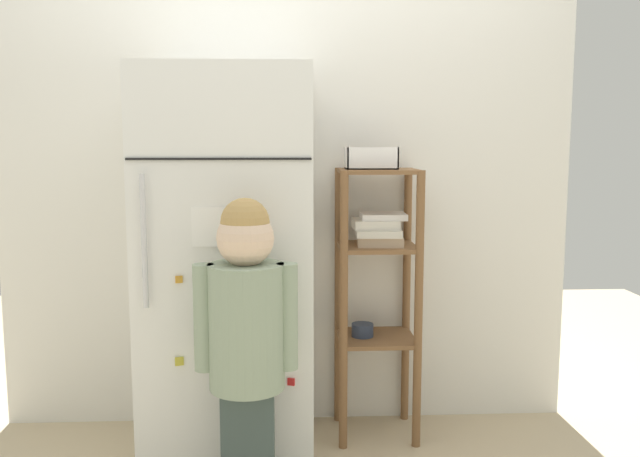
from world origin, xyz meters
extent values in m
plane|color=tan|center=(0.00, 0.00, 0.00)|extent=(6.00, 6.00, 0.00)
cube|color=silver|center=(0.00, 0.37, 1.04)|extent=(2.60, 0.03, 2.08)
cube|color=white|center=(-0.24, 0.02, 0.79)|extent=(0.66, 0.64, 1.58)
cube|color=black|center=(-0.24, -0.30, 1.24)|extent=(0.65, 0.01, 0.01)
cylinder|color=silver|center=(-0.50, -0.32, 0.95)|extent=(0.02, 0.02, 0.48)
cube|color=white|center=(-0.25, -0.30, 1.00)|extent=(0.17, 0.01, 0.14)
cube|color=red|center=(0.01, -0.30, 0.42)|extent=(0.03, 0.02, 0.03)
cube|color=yellow|center=(-0.29, -0.30, 0.52)|extent=(0.04, 0.02, 0.04)
cube|color=gold|center=(-0.39, -0.30, 0.51)|extent=(0.03, 0.02, 0.03)
cube|color=#58E335|center=(-0.10, -0.30, 0.51)|extent=(0.04, 0.02, 0.04)
cube|color=gold|center=(-0.39, -0.30, 0.81)|extent=(0.03, 0.02, 0.03)
cube|color=gold|center=(-0.22, -0.30, 0.79)|extent=(0.04, 0.01, 0.04)
cube|color=#3C4B48|center=(-0.14, -0.44, 0.23)|extent=(0.18, 0.11, 0.46)
cylinder|color=gray|center=(-0.14, -0.44, 0.67)|extent=(0.26, 0.26, 0.43)
sphere|color=gray|center=(-0.14, -0.36, 0.88)|extent=(0.11, 0.11, 0.11)
sphere|color=beige|center=(-0.14, -0.44, 0.98)|extent=(0.20, 0.20, 0.20)
sphere|color=tan|center=(-0.14, -0.44, 1.03)|extent=(0.17, 0.17, 0.17)
cylinder|color=gray|center=(-0.28, -0.44, 0.71)|extent=(0.07, 0.07, 0.37)
cylinder|color=gray|center=(0.00, -0.44, 0.71)|extent=(0.07, 0.07, 0.37)
cylinder|color=brown|center=(0.23, 0.03, 0.59)|extent=(0.04, 0.04, 1.19)
cylinder|color=brown|center=(0.55, 0.03, 0.59)|extent=(0.04, 0.04, 1.19)
cylinder|color=brown|center=(0.23, 0.32, 0.59)|extent=(0.04, 0.04, 1.19)
cylinder|color=brown|center=(0.55, 0.32, 0.59)|extent=(0.04, 0.04, 1.19)
cube|color=brown|center=(0.39, 0.18, 1.18)|extent=(0.33, 0.30, 0.02)
cube|color=brown|center=(0.39, 0.18, 0.85)|extent=(0.33, 0.30, 0.02)
cube|color=brown|center=(0.39, 0.18, 0.44)|extent=(0.33, 0.30, 0.02)
cube|color=#C6AD8E|center=(0.40, 0.17, 0.88)|extent=(0.21, 0.19, 0.04)
cube|color=silver|center=(0.39, 0.16, 0.91)|extent=(0.20, 0.19, 0.03)
cube|color=silver|center=(0.38, 0.18, 0.95)|extent=(0.20, 0.18, 0.04)
cube|color=white|center=(0.42, 0.19, 0.98)|extent=(0.20, 0.18, 0.03)
cylinder|color=#2D384C|center=(0.33, 0.18, 0.48)|extent=(0.10, 0.10, 0.06)
cube|color=white|center=(0.36, 0.17, 1.19)|extent=(0.22, 0.16, 0.01)
cube|color=white|center=(0.36, 0.10, 1.23)|extent=(0.22, 0.01, 0.09)
cube|color=white|center=(0.36, 0.25, 1.23)|extent=(0.22, 0.01, 0.09)
cube|color=white|center=(0.25, 0.17, 1.23)|extent=(0.01, 0.16, 0.09)
cube|color=white|center=(0.46, 0.17, 1.23)|extent=(0.01, 0.16, 0.09)
sphere|color=brown|center=(0.39, 0.15, 1.23)|extent=(0.08, 0.08, 0.08)
sphere|color=#AA461C|center=(0.33, 0.16, 1.22)|extent=(0.06, 0.06, 0.06)
sphere|color=orange|center=(0.39, 0.18, 1.22)|extent=(0.07, 0.07, 0.07)
camera|label=1|loc=(0.01, -2.65, 1.30)|focal=37.12mm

